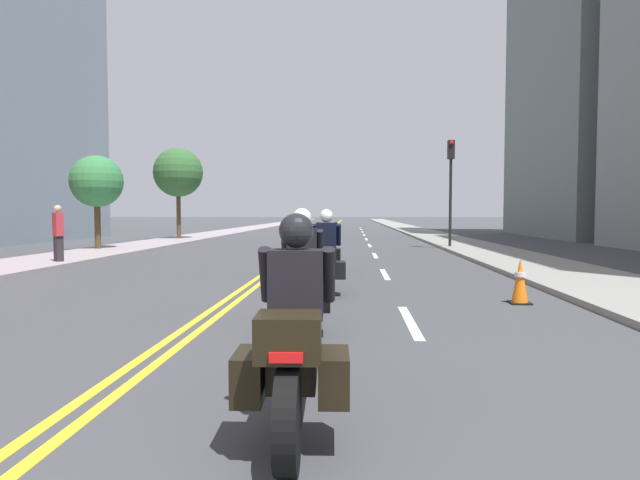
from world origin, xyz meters
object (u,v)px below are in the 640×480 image
object	(u,v)px
motorcycle_3	(327,248)
traffic_light_near	(451,174)
pedestrian_0	(58,234)
traffic_cone_0	(520,281)
street_tree_1	(178,173)
motorcycle_0	(295,342)
motorcycle_2	(326,259)
street_tree_0	(97,182)
motorcycle_1	(302,281)

from	to	relation	value
motorcycle_3	traffic_light_near	bearing A→B (deg)	64.62
traffic_light_near	pedestrian_0	distance (m)	15.49
traffic_cone_0	street_tree_1	size ratio (longest dim) A/B	0.15
motorcycle_0	street_tree_1	world-z (taller)	street_tree_1
motorcycle_3	traffic_light_near	xyz separation A→B (m)	(4.92, 9.48, 2.60)
traffic_cone_0	traffic_light_near	distance (m)	14.52
traffic_cone_0	traffic_light_near	world-z (taller)	traffic_light_near
pedestrian_0	motorcycle_2	bearing A→B (deg)	-169.43
traffic_cone_0	street_tree_0	world-z (taller)	street_tree_0
motorcycle_0	motorcycle_1	bearing A→B (deg)	92.49
pedestrian_0	street_tree_0	distance (m)	6.17
street_tree_0	street_tree_1	world-z (taller)	street_tree_1
motorcycle_2	motorcycle_0	bearing A→B (deg)	-90.43
motorcycle_0	street_tree_0	size ratio (longest dim) A/B	0.58
traffic_light_near	pedestrian_0	xyz separation A→B (m)	(-13.02, -8.05, -2.31)
motorcycle_3	motorcycle_1	bearing A→B (deg)	-87.99
motorcycle_2	street_tree_0	xyz separation A→B (m)	(-9.80, 10.74, 2.15)
motorcycle_2	street_tree_0	size ratio (longest dim) A/B	0.58
motorcycle_1	street_tree_0	world-z (taller)	street_tree_0
motorcycle_2	pedestrian_0	distance (m)	9.70
traffic_cone_0	traffic_light_near	xyz separation A→B (m)	(1.33, 14.18, 2.85)
motorcycle_0	pedestrian_0	distance (m)	14.42
pedestrian_0	street_tree_1	xyz separation A→B (m)	(-0.98, 14.27, 2.88)
street_tree_1	traffic_light_near	bearing A→B (deg)	-23.93
motorcycle_0	traffic_cone_0	bearing A→B (deg)	57.30
traffic_light_near	street_tree_0	distance (m)	14.75
motorcycle_3	street_tree_0	bearing A→B (deg)	145.62
motorcycle_2	street_tree_1	distance (m)	21.66
motorcycle_3	street_tree_1	bearing A→B (deg)	122.09
motorcycle_3	traffic_light_near	world-z (taller)	traffic_light_near
motorcycle_0	traffic_light_near	xyz separation A→B (m)	(4.66, 19.79, 2.61)
motorcycle_2	pedestrian_0	bearing A→B (deg)	147.28
motorcycle_0	motorcycle_1	xyz separation A→B (m)	(-0.26, 3.29, 0.03)
street_tree_0	motorcycle_3	bearing A→B (deg)	-36.41
motorcycle_3	traffic_cone_0	xyz separation A→B (m)	(3.59, -4.69, -0.25)
motorcycle_3	pedestrian_0	world-z (taller)	pedestrian_0
motorcycle_0	pedestrian_0	xyz separation A→B (m)	(-8.37, 11.74, 0.30)
traffic_light_near	motorcycle_3	bearing A→B (deg)	-117.40
motorcycle_1	traffic_cone_0	world-z (taller)	motorcycle_1
motorcycle_3	pedestrian_0	distance (m)	8.24
traffic_cone_0	motorcycle_1	bearing A→B (deg)	-147.03
pedestrian_0	traffic_light_near	bearing A→B (deg)	-106.23
motorcycle_3	street_tree_0	distance (m)	12.17
motorcycle_0	motorcycle_2	distance (m)	6.68
motorcycle_1	street_tree_1	xyz separation A→B (m)	(-9.09, 22.72, 3.14)
traffic_cone_0	traffic_light_near	size ratio (longest dim) A/B	0.17
motorcycle_2	pedestrian_0	xyz separation A→B (m)	(-8.27, 5.06, 0.26)
street_tree_1	motorcycle_2	bearing A→B (deg)	-64.42
motorcycle_0	street_tree_0	world-z (taller)	street_tree_0
street_tree_0	motorcycle_1	bearing A→B (deg)	-55.71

